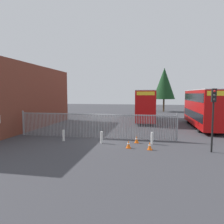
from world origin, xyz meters
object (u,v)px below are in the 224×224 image
(bollard_near_left, at_px, (64,135))
(traffic_cone_near_kerb, at_px, (137,139))
(double_decker_bus_behind_fence_left, at_px, (146,104))
(bollard_center_front, at_px, (102,137))
(traffic_light_kerbside, at_px, (213,108))
(double_decker_bus_near_gate, at_px, (204,107))
(traffic_cone_mid_forecourt, at_px, (128,144))
(traffic_cone_by_gate, at_px, (150,146))
(bollard_near_right, at_px, (152,138))

(bollard_near_left, xyz_separation_m, traffic_cone_near_kerb, (6.07, 0.45, -0.19))
(double_decker_bus_behind_fence_left, relative_size, bollard_center_front, 11.38)
(traffic_light_kerbside, bearing_deg, double_decker_bus_behind_fence_left, 106.92)
(bollard_center_front, bearing_deg, double_decker_bus_near_gate, 44.16)
(double_decker_bus_behind_fence_left, distance_m, bollard_center_front, 14.88)
(bollard_near_left, xyz_separation_m, traffic_cone_mid_forecourt, (5.60, -1.24, -0.19))
(bollard_center_front, relative_size, traffic_light_kerbside, 0.22)
(bollard_near_left, distance_m, traffic_cone_near_kerb, 6.09)
(traffic_cone_by_gate, bearing_deg, double_decker_bus_behind_fence_left, 92.11)
(bollard_center_front, height_order, bollard_near_right, same)
(bollard_center_front, relative_size, traffic_cone_by_gate, 1.61)
(double_decker_bus_near_gate, xyz_separation_m, bollard_near_right, (-5.94, -9.13, -1.95))
(double_decker_bus_near_gate, height_order, bollard_center_front, double_decker_bus_near_gate)
(bollard_near_right, bearing_deg, bollard_center_front, -173.05)
(double_decker_bus_near_gate, xyz_separation_m, bollard_near_left, (-13.23, -9.44, -1.95))
(bollard_center_front, xyz_separation_m, traffic_light_kerbside, (7.93, -1.06, 2.51))
(bollard_near_left, xyz_separation_m, traffic_cone_by_gate, (7.12, -1.42, -0.19))
(traffic_cone_near_kerb, bearing_deg, traffic_light_kerbside, -18.05)
(traffic_cone_mid_forecourt, height_order, traffic_cone_near_kerb, same)
(double_decker_bus_behind_fence_left, relative_size, traffic_cone_mid_forecourt, 18.32)
(double_decker_bus_near_gate, relative_size, double_decker_bus_behind_fence_left, 1.00)
(bollard_center_front, xyz_separation_m, traffic_cone_near_kerb, (2.75, 0.63, -0.19))
(double_decker_bus_behind_fence_left, xyz_separation_m, bollard_near_right, (0.74, -13.92, -1.95))
(bollard_center_front, relative_size, traffic_cone_mid_forecourt, 1.61)
(double_decker_bus_behind_fence_left, distance_m, traffic_cone_near_kerb, 13.95)
(bollard_near_right, relative_size, traffic_light_kerbside, 0.22)
(traffic_cone_near_kerb, bearing_deg, bollard_near_left, -175.77)
(bollard_center_front, bearing_deg, traffic_cone_by_gate, -18.15)
(traffic_cone_mid_forecourt, bearing_deg, traffic_cone_near_kerb, 74.32)
(bollard_center_front, bearing_deg, bollard_near_left, 176.94)
(traffic_cone_mid_forecourt, bearing_deg, double_decker_bus_behind_fence_left, 86.49)
(traffic_cone_mid_forecourt, height_order, traffic_light_kerbside, traffic_light_kerbside)
(bollard_near_left, xyz_separation_m, bollard_near_right, (7.29, 0.31, 0.00))
(bollard_center_front, height_order, traffic_cone_mid_forecourt, bollard_center_front)
(traffic_light_kerbside, bearing_deg, bollard_center_front, 172.38)
(bollard_near_right, bearing_deg, traffic_cone_by_gate, -95.55)
(double_decker_bus_near_gate, relative_size, traffic_cone_mid_forecourt, 18.32)
(traffic_cone_near_kerb, height_order, traffic_light_kerbside, traffic_light_kerbside)
(double_decker_bus_near_gate, bearing_deg, traffic_light_kerbside, -100.49)
(bollard_center_front, bearing_deg, traffic_cone_mid_forecourt, -25.09)
(double_decker_bus_near_gate, bearing_deg, traffic_cone_mid_forecourt, -125.53)
(double_decker_bus_behind_fence_left, xyz_separation_m, bollard_near_left, (-6.55, -14.22, -1.95))
(double_decker_bus_near_gate, relative_size, traffic_cone_near_kerb, 18.32)
(double_decker_bus_behind_fence_left, bearing_deg, bollard_near_right, -86.94)
(double_decker_bus_behind_fence_left, relative_size, bollard_near_left, 11.38)
(traffic_cone_by_gate, distance_m, traffic_cone_near_kerb, 2.15)
(bollard_center_front, distance_m, traffic_cone_by_gate, 4.01)
(traffic_cone_mid_forecourt, xyz_separation_m, traffic_light_kerbside, (5.65, 0.01, 2.70))
(double_decker_bus_near_gate, bearing_deg, bollard_center_front, -135.84)
(traffic_cone_by_gate, bearing_deg, traffic_cone_near_kerb, 119.29)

